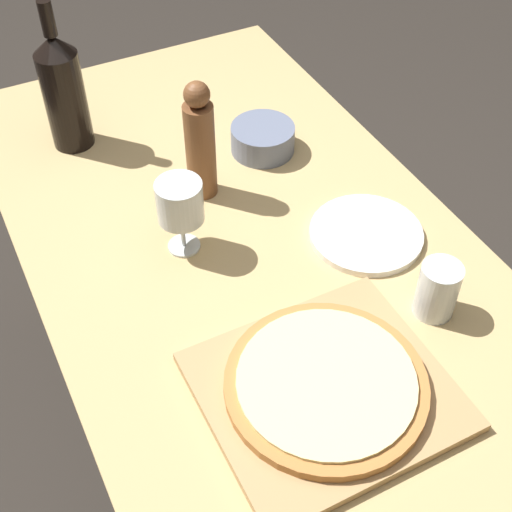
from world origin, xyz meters
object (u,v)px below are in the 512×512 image
wine_glass (180,203)px  wine_bottle (63,90)px  pepper_mill (200,143)px  pizza (326,384)px  small_bowl (263,139)px

wine_glass → wine_bottle: bearing=102.1°
wine_bottle → wine_glass: bearing=-77.9°
pepper_mill → wine_glass: size_ratio=1.67×
wine_bottle → wine_glass: size_ratio=2.15×
pizza → wine_glass: 0.42m
small_bowl → wine_glass: bearing=-143.5°
wine_bottle → small_bowl: 0.43m
pizza → wine_glass: bearing=99.7°
pizza → small_bowl: 0.64m
pizza → small_bowl: small_bowl is taller
wine_bottle → pepper_mill: size_ratio=1.29×
pizza → pepper_mill: size_ratio=1.24×
pepper_mill → pizza: bearing=-93.1°
pepper_mill → small_bowl: pepper_mill is taller
small_bowl → pepper_mill: bearing=-158.4°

